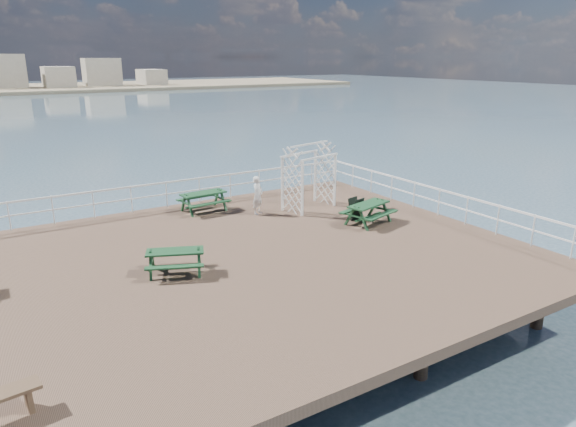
% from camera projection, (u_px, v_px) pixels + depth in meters
% --- Properties ---
extents(ground, '(18.00, 14.00, 0.30)m').
position_uv_depth(ground, '(240.00, 263.00, 16.18)').
color(ground, brown).
rests_on(ground, ground).
extents(sea_backdrop, '(300.00, 300.00, 9.20)m').
position_uv_depth(sea_backdrop, '(51.00, 84.00, 131.79)').
color(sea_backdrop, '#3E5B68').
rests_on(sea_backdrop, ground).
extents(railing, '(17.77, 13.76, 1.10)m').
position_uv_depth(railing, '(204.00, 212.00, 17.94)').
color(railing, white).
rests_on(railing, ground).
extents(picnic_table_b, '(1.91, 1.58, 0.88)m').
position_uv_depth(picnic_table_b, '(203.00, 198.00, 20.97)').
color(picnic_table_b, '#163C21').
rests_on(picnic_table_b, ground).
extents(picnic_table_c, '(2.13, 1.88, 0.88)m').
position_uv_depth(picnic_table_c, '(369.00, 209.00, 19.41)').
color(picnic_table_c, '#163C21').
rests_on(picnic_table_c, ground).
extents(picnic_table_d, '(2.02, 1.85, 0.80)m').
position_uv_depth(picnic_table_d, '(175.00, 257.00, 14.92)').
color(picnic_table_d, '#163C21').
rests_on(picnic_table_d, ground).
extents(trellis_arbor, '(2.42, 1.67, 2.73)m').
position_uv_depth(trellis_arbor, '(309.00, 180.00, 21.19)').
color(trellis_arbor, white).
rests_on(trellis_arbor, ground).
extents(sandwich_board, '(0.62, 0.52, 0.88)m').
position_uv_depth(sandwich_board, '(356.00, 209.00, 19.86)').
color(sandwich_board, black).
rests_on(sandwich_board, ground).
extents(person, '(0.67, 0.62, 1.55)m').
position_uv_depth(person, '(258.00, 195.00, 20.52)').
color(person, white).
rests_on(person, ground).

